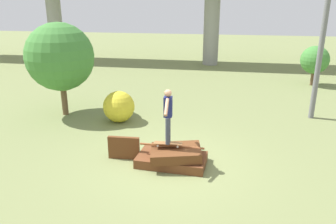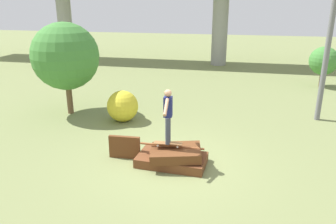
{
  "view_description": "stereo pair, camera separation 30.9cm",
  "coord_description": "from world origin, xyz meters",
  "px_view_note": "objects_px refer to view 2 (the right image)",
  "views": [
    {
      "loc": [
        1.45,
        -8.18,
        4.34
      ],
      "look_at": [
        -0.09,
        -0.06,
        1.57
      ],
      "focal_mm": 35.0,
      "sensor_mm": 36.0,
      "label": 1
    },
    {
      "loc": [
        1.75,
        -8.11,
        4.34
      ],
      "look_at": [
        -0.09,
        -0.06,
        1.57
      ],
      "focal_mm": 35.0,
      "sensor_mm": 36.0,
      "label": 2
    }
  ],
  "objects_px": {
    "utility_pole": "(333,11)",
    "bush_yellow_flowering": "(123,106)",
    "skater": "(168,113)",
    "tree_behind_right": "(65,56)",
    "tree_behind_left": "(324,61)",
    "skateboard": "(168,143)"
  },
  "relations": [
    {
      "from": "skateboard",
      "to": "skater",
      "type": "distance_m",
      "value": 0.88
    },
    {
      "from": "skateboard",
      "to": "skater",
      "type": "xyz_separation_m",
      "value": [
        -0.0,
        0.0,
        0.88
      ]
    },
    {
      "from": "tree_behind_left",
      "to": "tree_behind_right",
      "type": "xyz_separation_m",
      "value": [
        -10.96,
        -7.11,
        0.94
      ]
    },
    {
      "from": "utility_pole",
      "to": "bush_yellow_flowering",
      "type": "height_order",
      "value": "utility_pole"
    },
    {
      "from": "tree_behind_left",
      "to": "skater",
      "type": "bearing_deg",
      "value": -119.51
    },
    {
      "from": "skater",
      "to": "tree_behind_right",
      "type": "bearing_deg",
      "value": 144.34
    },
    {
      "from": "utility_pole",
      "to": "tree_behind_right",
      "type": "bearing_deg",
      "value": -171.67
    },
    {
      "from": "skateboard",
      "to": "tree_behind_right",
      "type": "xyz_separation_m",
      "value": [
        -4.93,
        3.54,
        1.68
      ]
    },
    {
      "from": "utility_pole",
      "to": "tree_behind_right",
      "type": "distance_m",
      "value": 10.01
    },
    {
      "from": "skateboard",
      "to": "bush_yellow_flowering",
      "type": "xyz_separation_m",
      "value": [
        -2.49,
        3.12,
        -0.06
      ]
    },
    {
      "from": "skater",
      "to": "tree_behind_right",
      "type": "distance_m",
      "value": 6.12
    },
    {
      "from": "utility_pole",
      "to": "bush_yellow_flowering",
      "type": "bearing_deg",
      "value": -165.86
    },
    {
      "from": "skater",
      "to": "tree_behind_left",
      "type": "bearing_deg",
      "value": 60.49
    },
    {
      "from": "utility_pole",
      "to": "bush_yellow_flowering",
      "type": "xyz_separation_m",
      "value": [
        -7.31,
        -1.84,
        -3.46
      ]
    },
    {
      "from": "tree_behind_right",
      "to": "skateboard",
      "type": "bearing_deg",
      "value": -35.66
    },
    {
      "from": "tree_behind_right",
      "to": "tree_behind_left",
      "type": "bearing_deg",
      "value": 32.99
    },
    {
      "from": "utility_pole",
      "to": "tree_behind_left",
      "type": "distance_m",
      "value": 6.39
    },
    {
      "from": "utility_pole",
      "to": "tree_behind_left",
      "type": "height_order",
      "value": "utility_pole"
    },
    {
      "from": "skater",
      "to": "bush_yellow_flowering",
      "type": "xyz_separation_m",
      "value": [
        -2.49,
        3.12,
        -0.95
      ]
    },
    {
      "from": "skateboard",
      "to": "utility_pole",
      "type": "xyz_separation_m",
      "value": [
        4.82,
        4.97,
        3.4
      ]
    },
    {
      "from": "skateboard",
      "to": "tree_behind_right",
      "type": "relative_size",
      "value": 0.22
    },
    {
      "from": "skateboard",
      "to": "utility_pole",
      "type": "relative_size",
      "value": 0.1
    }
  ]
}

